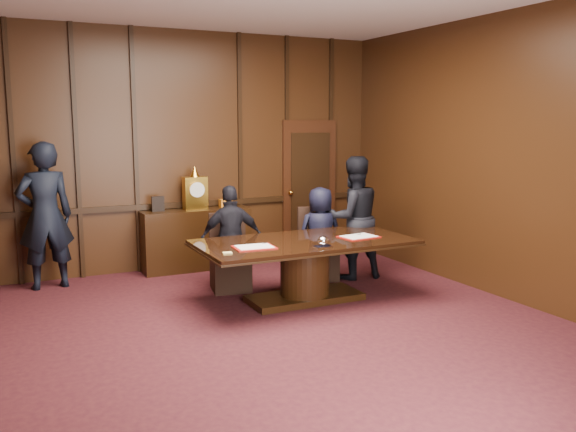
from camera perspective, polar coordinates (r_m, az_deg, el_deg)
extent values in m
plane|color=black|center=(6.34, 0.46, -11.32)|extent=(7.00, 7.00, 0.00)
cube|color=black|center=(9.23, -9.22, 6.05)|extent=(6.00, 0.04, 3.50)
cube|color=black|center=(7.77, 20.83, 5.06)|extent=(0.04, 7.00, 3.50)
cube|color=black|center=(9.28, -9.04, 1.10)|extent=(5.90, 0.05, 0.08)
cube|color=black|center=(10.00, 2.00, 2.64)|extent=(0.95, 0.06, 2.20)
sphere|color=gold|center=(9.78, 0.27, 2.20)|extent=(0.08, 0.08, 0.08)
cube|color=black|center=(9.16, -8.58, -2.16)|extent=(1.60, 0.45, 0.90)
cube|color=black|center=(9.07, -12.76, -5.10)|extent=(0.12, 0.40, 0.06)
cube|color=black|center=(9.47, -4.47, -4.31)|extent=(0.12, 0.40, 0.06)
cube|color=gold|center=(9.05, -8.68, 2.13)|extent=(0.34, 0.18, 0.48)
cylinder|color=white|center=(8.95, -8.50, 2.45)|extent=(0.22, 0.03, 0.22)
cone|color=gold|center=(9.02, -8.73, 4.15)|extent=(0.14, 0.14, 0.16)
cube|color=black|center=(8.94, -12.07, 1.12)|extent=(0.18, 0.04, 0.22)
cube|color=orange|center=(9.25, -5.74, 1.21)|extent=(0.22, 0.12, 0.12)
cube|color=black|center=(7.56, 1.57, -7.63)|extent=(1.40, 0.60, 0.08)
cylinder|color=black|center=(7.47, 1.58, -5.06)|extent=(0.60, 0.60, 0.62)
cube|color=black|center=(7.40, 1.59, -2.65)|extent=(2.62, 1.32, 0.02)
cube|color=black|center=(7.40, 1.59, -2.50)|extent=(2.60, 1.30, 0.06)
cube|color=#A7160F|center=(6.96, -3.18, -2.94)|extent=(0.48, 0.36, 0.01)
cube|color=white|center=(6.95, -3.18, -2.87)|extent=(0.42, 0.31, 0.01)
cube|color=#A7160F|center=(7.61, 6.64, -1.95)|extent=(0.50, 0.38, 0.01)
cube|color=white|center=(7.61, 6.64, -1.89)|extent=(0.43, 0.33, 0.01)
cube|color=white|center=(7.00, 3.29, -2.87)|extent=(0.20, 0.14, 0.01)
ellipsoid|color=white|center=(6.99, 3.29, -2.40)|extent=(0.13, 0.13, 0.10)
cube|color=#ECD073|center=(6.68, -5.69, -3.46)|extent=(0.11, 0.08, 0.01)
cube|color=black|center=(8.01, -5.39, -5.31)|extent=(0.56, 0.56, 0.46)
cube|color=black|center=(8.11, -5.70, -1.60)|extent=(0.48, 0.14, 0.55)
cylinder|color=black|center=(7.79, -6.25, -6.61)|extent=(0.04, 0.04, 0.23)
cylinder|color=black|center=(8.29, -4.56, -5.64)|extent=(0.04, 0.04, 0.23)
cube|color=black|center=(8.53, 2.84, -4.40)|extent=(0.57, 0.57, 0.46)
cube|color=black|center=(8.63, 2.47, -0.92)|extent=(0.48, 0.16, 0.55)
cylinder|color=black|center=(8.30, 2.28, -5.60)|extent=(0.04, 0.04, 0.23)
cylinder|color=black|center=(8.83, 3.36, -4.72)|extent=(0.04, 0.04, 0.23)
imported|color=black|center=(7.86, -5.31, -2.14)|extent=(0.85, 0.45, 1.38)
imported|color=black|center=(8.40, 3.02, -1.68)|extent=(0.69, 0.51, 1.30)
imported|color=black|center=(8.54, -21.77, 0.02)|extent=(0.75, 0.53, 1.93)
imported|color=black|center=(8.53, 6.11, -0.16)|extent=(0.89, 0.73, 1.71)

